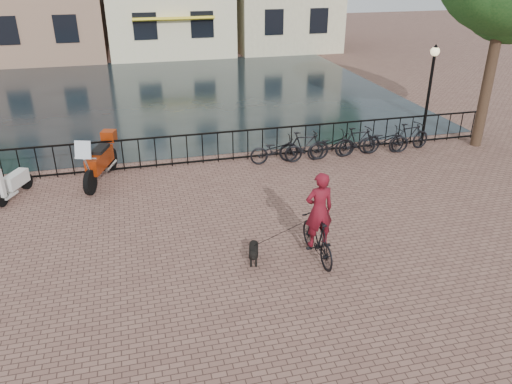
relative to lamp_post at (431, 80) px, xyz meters
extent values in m
plane|color=brown|center=(-7.20, -7.60, -2.38)|extent=(100.00, 100.00, 0.00)
plane|color=black|center=(-7.20, 9.70, -2.38)|extent=(20.00, 20.00, 0.00)
cube|color=black|center=(-7.20, 0.40, -1.38)|extent=(20.00, 0.05, 0.05)
cube|color=black|center=(-7.20, 0.40, -2.30)|extent=(20.00, 0.05, 0.05)
cube|color=yellow|center=(-6.70, 17.70, 0.22)|extent=(5.00, 0.60, 0.15)
cylinder|color=black|center=(2.00, -0.30, 0.42)|extent=(0.36, 0.36, 5.60)
cylinder|color=black|center=(4.80, 19.40, 0.60)|extent=(0.36, 0.36, 5.95)
cylinder|color=black|center=(0.00, 0.00, -0.78)|extent=(0.10, 0.10, 3.20)
sphere|color=beige|center=(0.00, 0.00, 0.92)|extent=(0.30, 0.30, 0.30)
imported|color=black|center=(-6.11, -5.81, -1.85)|extent=(0.55, 1.78, 1.06)
imported|color=maroon|center=(-6.11, -5.81, -1.00)|extent=(0.77, 0.52, 2.08)
imported|color=black|center=(-5.40, -0.20, -1.93)|extent=(1.76, 0.73, 0.90)
imported|color=black|center=(-4.45, -0.20, -1.88)|extent=(1.70, 0.61, 1.00)
imported|color=black|center=(-3.50, -0.20, -1.93)|extent=(1.75, 0.72, 0.90)
imported|color=black|center=(-2.55, -0.20, -1.88)|extent=(1.68, 0.54, 1.00)
imported|color=black|center=(-1.60, -0.20, -1.93)|extent=(1.79, 0.85, 0.90)
imported|color=black|center=(-0.65, -0.20, -1.88)|extent=(1.72, 0.74, 1.00)
camera|label=1|loc=(-9.77, -14.65, 3.77)|focal=35.00mm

